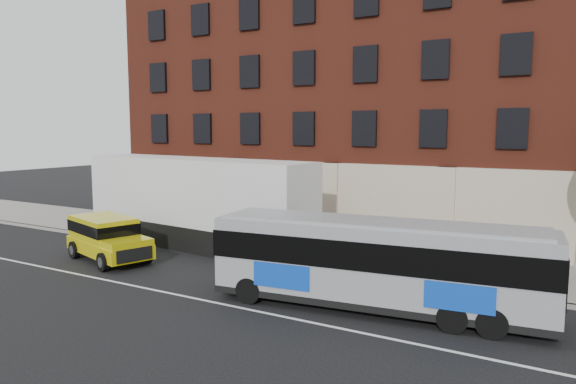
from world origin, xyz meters
The scene contains 9 objects.
ground centered at (0.00, 0.00, 0.00)m, with size 120.00×120.00×0.00m, color black.
sidewalk centered at (0.00, 9.00, 0.07)m, with size 60.00×6.00×0.15m, color gray.
kerb centered at (0.00, 6.00, 0.07)m, with size 60.00×0.25×0.15m, color gray.
lane_line centered at (0.00, 0.50, 0.01)m, with size 60.00×0.12×0.01m, color silver.
building centered at (-0.01, 16.92, 7.58)m, with size 30.00×12.10×15.00m.
sign_pole centered at (-8.50, 6.15, 1.45)m, with size 0.30×0.20×2.50m.
city_bus centered at (6.09, 2.55, 1.65)m, with size 11.12×3.61×2.99m.
yellow_suv centered at (-6.95, 2.81, 1.12)m, with size 5.24×3.30×1.95m.
shipping_container centered at (-5.30, 7.05, 2.21)m, with size 13.59×4.04×4.46m.
Camera 1 is at (12.14, -13.53, 5.95)m, focal length 33.24 mm.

